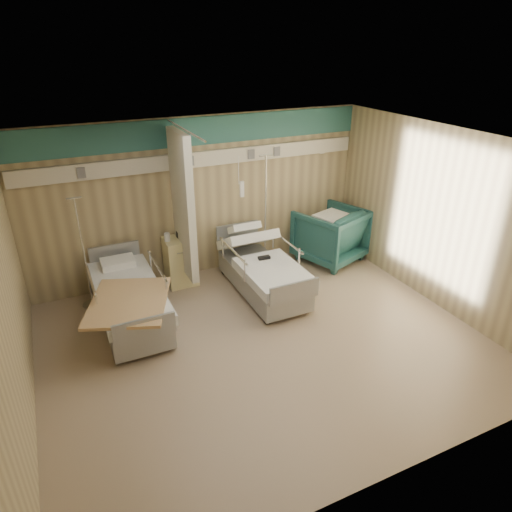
# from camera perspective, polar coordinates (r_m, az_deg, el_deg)

# --- Properties ---
(ground) EXTENTS (6.00, 5.00, 0.00)m
(ground) POSITION_cam_1_polar(r_m,az_deg,el_deg) (6.63, 1.04, -10.79)
(ground) COLOR gray
(ground) RESTS_ON ground
(room_walls) EXTENTS (6.04, 5.04, 2.82)m
(room_walls) POSITION_cam_1_polar(r_m,az_deg,el_deg) (5.91, -0.17, 5.14)
(room_walls) COLOR tan
(room_walls) RESTS_ON ground
(bed_right) EXTENTS (1.00, 2.16, 0.63)m
(bed_right) POSITION_cam_1_polar(r_m,az_deg,el_deg) (7.67, 0.83, -2.48)
(bed_right) COLOR silver
(bed_right) RESTS_ON ground
(bed_left) EXTENTS (1.00, 2.16, 0.63)m
(bed_left) POSITION_cam_1_polar(r_m,az_deg,el_deg) (7.11, -15.43, -5.96)
(bed_left) COLOR silver
(bed_left) RESTS_ON ground
(bedside_cabinet) EXTENTS (0.50, 0.48, 0.85)m
(bedside_cabinet) POSITION_cam_1_polar(r_m,az_deg,el_deg) (8.01, -9.43, -0.64)
(bedside_cabinet) COLOR beige
(bedside_cabinet) RESTS_ON ground
(visitor_armchair) EXTENTS (1.42, 1.44, 1.04)m
(visitor_armchair) POSITION_cam_1_polar(r_m,az_deg,el_deg) (8.84, 9.24, 2.64)
(visitor_armchair) COLOR #1F4E4E
(visitor_armchair) RESTS_ON ground
(waffle_blanket) EXTENTS (0.72, 0.68, 0.07)m
(waffle_blanket) POSITION_cam_1_polar(r_m,az_deg,el_deg) (8.65, 9.61, 6.02)
(waffle_blanket) COLOR white
(waffle_blanket) RESTS_ON visitor_armchair
(iv_stand_right) EXTENTS (0.38, 0.38, 2.12)m
(iv_stand_right) POSITION_cam_1_polar(r_m,az_deg,el_deg) (8.56, 1.14, 1.57)
(iv_stand_right) COLOR silver
(iv_stand_right) RESTS_ON ground
(iv_stand_left) EXTENTS (0.33, 0.33, 1.84)m
(iv_stand_left) POSITION_cam_1_polar(r_m,az_deg,el_deg) (7.74, -20.09, -3.39)
(iv_stand_left) COLOR silver
(iv_stand_left) RESTS_ON ground
(call_remote) EXTENTS (0.20, 0.10, 0.04)m
(call_remote) POSITION_cam_1_polar(r_m,az_deg,el_deg) (7.51, 1.02, -0.21)
(call_remote) COLOR black
(call_remote) RESTS_ON bed_right
(tan_blanket) EXTENTS (1.41, 1.56, 0.04)m
(tan_blanket) POSITION_cam_1_polar(r_m,az_deg,el_deg) (6.54, -15.62, -5.55)
(tan_blanket) COLOR tan
(tan_blanket) RESTS_ON bed_left
(toiletry_bag) EXTENTS (0.21, 0.14, 0.11)m
(toiletry_bag) POSITION_cam_1_polar(r_m,az_deg,el_deg) (7.86, -9.08, 2.71)
(toiletry_bag) COLOR black
(toiletry_bag) RESTS_ON bedside_cabinet
(white_cup) EXTENTS (0.12, 0.12, 0.14)m
(white_cup) POSITION_cam_1_polar(r_m,az_deg,el_deg) (7.76, -11.05, 2.34)
(white_cup) COLOR white
(white_cup) RESTS_ON bedside_cabinet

